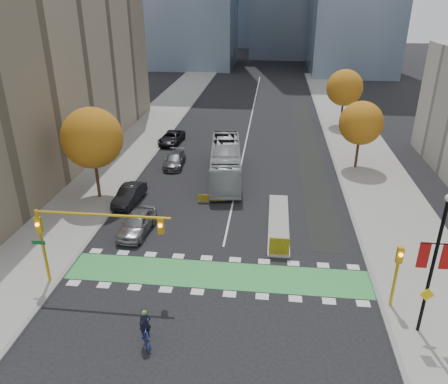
% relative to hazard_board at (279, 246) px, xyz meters
% --- Properties ---
extents(ground, '(300.00, 300.00, 0.00)m').
position_rel_hazard_board_xyz_m(ground, '(-4.00, -4.20, -0.80)').
color(ground, black).
rests_on(ground, ground).
extents(sidewalk_west, '(7.00, 120.00, 0.15)m').
position_rel_hazard_board_xyz_m(sidewalk_west, '(-17.50, 15.80, -0.73)').
color(sidewalk_west, gray).
rests_on(sidewalk_west, ground).
extents(sidewalk_east, '(7.00, 120.00, 0.15)m').
position_rel_hazard_board_xyz_m(sidewalk_east, '(9.50, 15.80, -0.73)').
color(sidewalk_east, gray).
rests_on(sidewalk_east, ground).
extents(curb_west, '(0.30, 120.00, 0.16)m').
position_rel_hazard_board_xyz_m(curb_west, '(-14.00, 15.80, -0.73)').
color(curb_west, gray).
rests_on(curb_west, ground).
extents(curb_east, '(0.30, 120.00, 0.16)m').
position_rel_hazard_board_xyz_m(curb_east, '(6.00, 15.80, -0.73)').
color(curb_east, gray).
rests_on(curb_east, ground).
extents(bike_crossing, '(20.00, 3.00, 0.01)m').
position_rel_hazard_board_xyz_m(bike_crossing, '(-4.00, -2.70, -0.79)').
color(bike_crossing, green).
rests_on(bike_crossing, ground).
extents(centre_line, '(0.15, 70.00, 0.01)m').
position_rel_hazard_board_xyz_m(centre_line, '(-4.00, 35.80, -0.80)').
color(centre_line, silver).
rests_on(centre_line, ground).
extents(bike_lane_paint, '(2.50, 50.00, 0.01)m').
position_rel_hazard_board_xyz_m(bike_lane_paint, '(3.50, 25.80, -0.80)').
color(bike_lane_paint, black).
rests_on(bike_lane_paint, ground).
extents(median_island, '(1.60, 10.00, 0.16)m').
position_rel_hazard_board_xyz_m(median_island, '(0.00, 4.80, -0.72)').
color(median_island, gray).
rests_on(median_island, ground).
extents(hazard_board, '(1.40, 0.12, 1.30)m').
position_rel_hazard_board_xyz_m(hazard_board, '(0.00, 0.00, 0.00)').
color(hazard_board, yellow).
rests_on(hazard_board, median_island).
extents(building_west, '(16.00, 44.00, 25.00)m').
position_rel_hazard_board_xyz_m(building_west, '(-28.00, 17.80, 11.70)').
color(building_west, gray).
rests_on(building_west, ground).
extents(tree_west, '(5.20, 5.20, 8.22)m').
position_rel_hazard_board_xyz_m(tree_west, '(-16.00, 7.80, 4.82)').
color(tree_west, '#332114').
rests_on(tree_west, ground).
extents(tree_east_near, '(4.40, 4.40, 7.08)m').
position_rel_hazard_board_xyz_m(tree_east_near, '(8.00, 17.80, 4.06)').
color(tree_east_near, '#332114').
rests_on(tree_east_near, ground).
extents(tree_east_far, '(4.80, 4.80, 7.65)m').
position_rel_hazard_board_xyz_m(tree_east_far, '(8.50, 33.80, 4.44)').
color(tree_east_far, '#332114').
rests_on(tree_east_far, ground).
extents(traffic_signal_west, '(8.53, 0.56, 5.20)m').
position_rel_hazard_board_xyz_m(traffic_signal_west, '(-11.93, -4.71, 3.23)').
color(traffic_signal_west, '#BF9914').
rests_on(traffic_signal_west, ground).
extents(traffic_signal_east, '(0.35, 0.43, 4.10)m').
position_rel_hazard_board_xyz_m(traffic_signal_east, '(6.50, -4.71, 1.93)').
color(traffic_signal_east, '#BF9914').
rests_on(traffic_signal_east, ground).
extents(banner_lamppost, '(1.65, 0.36, 8.28)m').
position_rel_hazard_board_xyz_m(banner_lamppost, '(7.50, -6.70, 3.81)').
color(banner_lamppost, black).
rests_on(banner_lamppost, ground).
extents(cyclist, '(1.38, 2.00, 2.19)m').
position_rel_hazard_board_xyz_m(cyclist, '(-6.92, -9.20, -0.07)').
color(cyclist, navy).
rests_on(cyclist, ground).
extents(bus, '(4.06, 12.31, 3.36)m').
position_rel_hazard_board_xyz_m(bus, '(-5.26, 13.74, 0.88)').
color(bus, '#A6ACAE').
rests_on(bus, ground).
extents(parked_car_a, '(2.32, 4.94, 1.64)m').
position_rel_hazard_board_xyz_m(parked_car_a, '(-10.79, 2.13, 0.02)').
color(parked_car_a, gray).
rests_on(parked_car_a, ground).
extents(parked_car_b, '(2.02, 4.68, 1.50)m').
position_rel_hazard_board_xyz_m(parked_car_b, '(-13.00, 7.17, -0.05)').
color(parked_car_b, black).
rests_on(parked_car_b, ground).
extents(parked_car_c, '(2.12, 4.79, 1.37)m').
position_rel_hazard_board_xyz_m(parked_car_c, '(-10.99, 16.32, -0.12)').
color(parked_car_c, '#54555A').
rests_on(parked_car_c, ground).
extents(parked_car_d, '(2.72, 5.23, 1.41)m').
position_rel_hazard_board_xyz_m(parked_car_d, '(-13.00, 23.82, -0.10)').
color(parked_car_d, black).
rests_on(parked_car_d, ground).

